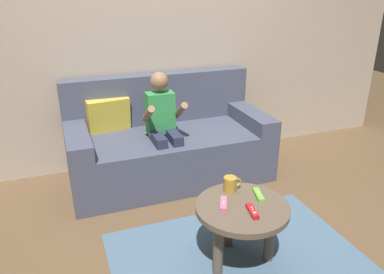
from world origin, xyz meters
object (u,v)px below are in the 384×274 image
(game_remote_red_near_edge, at_px, (252,211))
(game_remote_pink_center, at_px, (224,204))
(person_seated_on_couch, at_px, (164,125))
(coffee_mug, at_px, (230,184))
(couch, at_px, (167,144))
(coffee_table, at_px, (241,215))
(game_remote_lime_far_corner, at_px, (258,195))

(game_remote_red_near_edge, height_order, game_remote_pink_center, same)
(person_seated_on_couch, distance_m, coffee_mug, 0.92)
(person_seated_on_couch, height_order, game_remote_pink_center, person_seated_on_couch)
(couch, height_order, coffee_table, couch)
(game_remote_lime_far_corner, bearing_deg, coffee_mug, 136.79)
(couch, relative_size, coffee_mug, 14.22)
(game_remote_pink_center, xyz_separation_m, coffee_mug, (0.11, 0.14, 0.04))
(game_remote_pink_center, height_order, game_remote_lime_far_corner, same)
(game_remote_red_near_edge, xyz_separation_m, coffee_mug, (-0.01, 0.26, 0.04))
(coffee_table, relative_size, game_remote_lime_far_corner, 3.79)
(person_seated_on_couch, distance_m, game_remote_red_near_edge, 1.18)
(game_remote_red_near_edge, relative_size, coffee_mug, 1.22)
(game_remote_red_near_edge, bearing_deg, coffee_mug, 92.16)
(person_seated_on_couch, relative_size, game_remote_lime_far_corner, 6.58)
(game_remote_pink_center, distance_m, game_remote_lime_far_corner, 0.24)
(coffee_table, relative_size, coffee_mug, 4.65)
(coffee_table, xyz_separation_m, game_remote_pink_center, (-0.10, 0.03, 0.08))
(couch, height_order, game_remote_pink_center, couch)
(person_seated_on_couch, bearing_deg, coffee_mug, -79.97)
(coffee_table, height_order, game_remote_red_near_edge, game_remote_red_near_edge)
(couch, height_order, person_seated_on_couch, person_seated_on_couch)
(coffee_mug, bearing_deg, couch, 94.47)
(coffee_table, distance_m, game_remote_pink_center, 0.14)
(coffee_table, height_order, coffee_mug, coffee_mug)
(game_remote_pink_center, bearing_deg, coffee_mug, 51.45)
(coffee_table, relative_size, game_remote_pink_center, 3.87)
(couch, relative_size, coffee_table, 3.06)
(couch, relative_size, game_remote_red_near_edge, 11.63)
(person_seated_on_couch, height_order, game_remote_red_near_edge, person_seated_on_couch)
(couch, distance_m, game_remote_red_near_edge, 1.35)
(person_seated_on_couch, height_order, coffee_table, person_seated_on_couch)
(game_remote_pink_center, relative_size, game_remote_lime_far_corner, 0.98)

